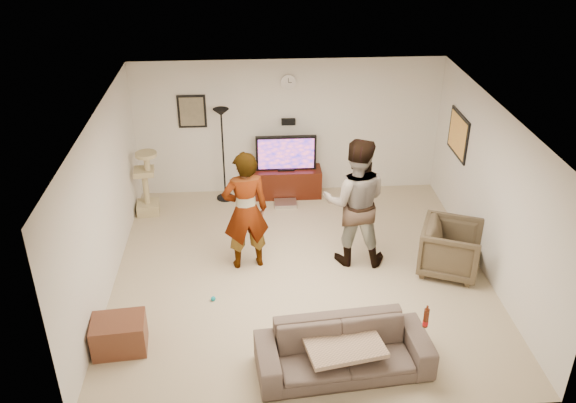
{
  "coord_description": "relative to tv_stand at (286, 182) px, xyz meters",
  "views": [
    {
      "loc": [
        -0.69,
        -7.55,
        5.29
      ],
      "look_at": [
        -0.17,
        0.2,
        1.11
      ],
      "focal_mm": 38.08,
      "sensor_mm": 36.0,
      "label": 1
    }
  ],
  "objects": [
    {
      "name": "side_table",
      "position": [
        -2.34,
        -4.02,
        -0.05
      ],
      "size": [
        0.7,
        0.55,
        0.44
      ],
      "primitive_type": "cube",
      "rotation": [
        0.0,
        0.0,
        0.09
      ],
      "color": "#542C1C",
      "rests_on": "floor"
    },
    {
      "name": "floor",
      "position": [
        0.06,
        -2.5,
        -0.28
      ],
      "size": [
        5.5,
        5.5,
        0.02
      ],
      "primitive_type": "cube",
      "color": "tan",
      "rests_on": "ground"
    },
    {
      "name": "cat_tree",
      "position": [
        -2.47,
        -0.5,
        0.32
      ],
      "size": [
        0.41,
        0.41,
        1.18
      ],
      "primitive_type": "cube",
      "rotation": [
        0.0,
        0.0,
        0.09
      ],
      "color": "tan",
      "rests_on": "floor"
    },
    {
      "name": "tv_screen",
      "position": [
        0.0,
        -0.04,
        0.59
      ],
      "size": [
        1.0,
        0.01,
        0.57
      ],
      "primitive_type": "cube",
      "color": "#DA4C5F",
      "rests_on": "tv"
    },
    {
      "name": "picture_back",
      "position": [
        -1.64,
        0.23,
        1.33
      ],
      "size": [
        0.42,
        0.03,
        0.52
      ],
      "primitive_type": "cube",
      "color": "#68604B",
      "rests_on": "wall_back"
    },
    {
      "name": "wall_back",
      "position": [
        0.06,
        0.25,
        0.98
      ],
      "size": [
        5.5,
        0.04,
        2.5
      ],
      "primitive_type": "cube",
      "color": "silver",
      "rests_on": "floor"
    },
    {
      "name": "wall_speaker",
      "position": [
        0.06,
        0.19,
        1.11
      ],
      "size": [
        0.25,
        0.1,
        0.1
      ],
      "primitive_type": "cube",
      "color": "black",
      "rests_on": "wall_back"
    },
    {
      "name": "console_box",
      "position": [
        -0.03,
        -0.4,
        -0.23
      ],
      "size": [
        0.4,
        0.3,
        0.07
      ],
      "primitive_type": "cube",
      "color": "silver",
      "rests_on": "floor"
    },
    {
      "name": "tv",
      "position": [
        0.0,
        0.0,
        0.59
      ],
      "size": [
        1.09,
        0.08,
        0.65
      ],
      "primitive_type": "cube",
      "color": "black",
      "rests_on": "tv_stand"
    },
    {
      "name": "toy_ball",
      "position": [
        -1.22,
        -3.12,
        -0.23
      ],
      "size": [
        0.07,
        0.07,
        0.07
      ],
      "primitive_type": "sphere",
      "color": "#0D8B9B",
      "rests_on": "floor"
    },
    {
      "name": "wall_right",
      "position": [
        2.81,
        -2.5,
        0.98
      ],
      "size": [
        0.04,
        5.5,
        2.5
      ],
      "primitive_type": "cube",
      "color": "silver",
      "rests_on": "floor"
    },
    {
      "name": "wall_front",
      "position": [
        0.06,
        -5.25,
        0.98
      ],
      "size": [
        5.5,
        0.04,
        2.5
      ],
      "primitive_type": "cube",
      "color": "silver",
      "rests_on": "floor"
    },
    {
      "name": "person_right",
      "position": [
        0.88,
        -2.21,
        0.74
      ],
      "size": [
        1.07,
        0.89,
        2.01
      ],
      "primitive_type": "imported",
      "rotation": [
        0.0,
        0.0,
        3.0
      ],
      "color": "#2E5E89",
      "rests_on": "floor"
    },
    {
      "name": "person_left",
      "position": [
        -0.74,
        -2.24,
        0.67
      ],
      "size": [
        0.76,
        0.57,
        1.88
      ],
      "primitive_type": "imported",
      "rotation": [
        0.0,
        0.0,
        3.33
      ],
      "color": "#B4B4BC",
      "rests_on": "floor"
    },
    {
      "name": "wall_left",
      "position": [
        -2.69,
        -2.5,
        0.98
      ],
      "size": [
        0.04,
        5.5,
        2.5
      ],
      "primitive_type": "cube",
      "color": "silver",
      "rests_on": "floor"
    },
    {
      "name": "picture_right",
      "position": [
        2.79,
        -0.9,
        1.23
      ],
      "size": [
        0.03,
        0.78,
        0.62
      ],
      "primitive_type": "cube",
      "color": "#FBA547",
      "rests_on": "wall_right"
    },
    {
      "name": "beer_bottle",
      "position": [
        1.34,
        -4.57,
        0.46
      ],
      "size": [
        0.06,
        0.06,
        0.25
      ],
      "primitive_type": "cylinder",
      "color": "#531F0E",
      "rests_on": "sofa"
    },
    {
      "name": "throw_blanket",
      "position": [
        0.38,
        -4.57,
        0.14
      ],
      "size": [
        1.02,
        0.86,
        0.06
      ],
      "primitive_type": "cube",
      "rotation": [
        0.0,
        0.0,
        0.19
      ],
      "color": "tan",
      "rests_on": "sofa"
    },
    {
      "name": "ceiling",
      "position": [
        0.06,
        -2.5,
        2.24
      ],
      "size": [
        5.5,
        5.5,
        0.02
      ],
      "primitive_type": "cube",
      "color": "silver",
      "rests_on": "wall_back"
    },
    {
      "name": "sofa",
      "position": [
        0.39,
        -4.57,
        0.04
      ],
      "size": [
        2.14,
        1.0,
        0.6
      ],
      "primitive_type": "imported",
      "rotation": [
        0.0,
        0.0,
        0.1
      ],
      "color": "#51433C",
      "rests_on": "floor"
    },
    {
      "name": "floor_lamp",
      "position": [
        -1.12,
        -0.05,
        0.59
      ],
      "size": [
        0.32,
        0.32,
        1.72
      ],
      "primitive_type": "cylinder",
      "color": "black",
      "rests_on": "floor"
    },
    {
      "name": "wall_clock",
      "position": [
        0.06,
        0.22,
        1.83
      ],
      "size": [
        0.26,
        0.04,
        0.26
      ],
      "primitive_type": "cylinder",
      "rotation": [
        1.57,
        0.0,
        0.0
      ],
      "color": "white",
      "rests_on": "wall_back"
    },
    {
      "name": "armchair",
      "position": [
        2.28,
        -2.61,
        0.13
      ],
      "size": [
        1.12,
        1.11,
        0.79
      ],
      "primitive_type": "imported",
      "rotation": [
        0.0,
        0.0,
        1.17
      ],
      "color": "#473B2A",
      "rests_on": "floor"
    },
    {
      "name": "tv_stand",
      "position": [
        0.0,
        0.0,
        0.0
      ],
      "size": [
        1.28,
        0.45,
        0.53
      ],
      "primitive_type": "cube",
      "color": "#341007",
      "rests_on": "floor"
    }
  ]
}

